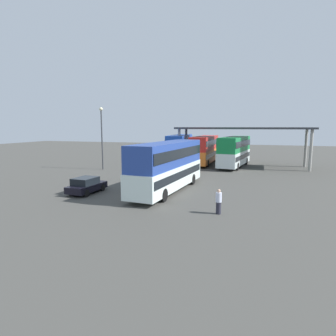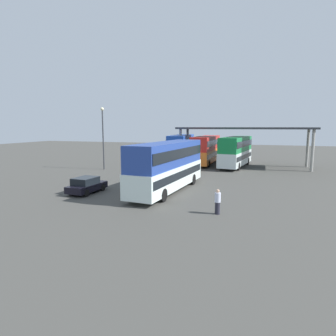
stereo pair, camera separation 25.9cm
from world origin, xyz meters
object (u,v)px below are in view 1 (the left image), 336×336
double_decker_far_right (234,150)px  pedestrian_waiting (219,202)px  double_decker_near_canopy (180,148)px  parked_hatchback (86,185)px  double_decker_mid_row (205,149)px  double_decker_main (168,164)px  lamppost_tall (102,131)px

double_decker_far_right → pedestrian_waiting: 22.50m
double_decker_near_canopy → pedestrian_waiting: (9.07, -23.60, -1.53)m
parked_hatchback → double_decker_far_right: 22.61m
double_decker_mid_row → double_decker_far_right: bearing=-111.4°
double_decker_main → double_decker_near_canopy: size_ratio=1.11×
double_decker_mid_row → lamppost_tall: size_ratio=1.37×
double_decker_main → double_decker_far_right: size_ratio=1.11×
double_decker_main → double_decker_mid_row: size_ratio=1.05×
double_decker_mid_row → pedestrian_waiting: bearing=-166.9°
double_decker_main → lamppost_tall: bearing=56.7°
lamppost_tall → pedestrian_waiting: lamppost_tall is taller
double_decker_mid_row → lamppost_tall: (-11.54, -9.56, 2.73)m
double_decker_mid_row → double_decker_near_canopy: bearing=100.3°
double_decker_mid_row → pedestrian_waiting: (5.46, -24.23, -1.45)m
lamppost_tall → pedestrian_waiting: 22.84m
double_decker_mid_row → double_decker_far_right: 4.85m
parked_hatchback → double_decker_main: bearing=-61.2°
double_decker_mid_row → parked_hatchback: bearing=165.4°
double_decker_main → parked_hatchback: 7.08m
parked_hatchback → lamppost_tall: size_ratio=0.47×
double_decker_main → double_decker_far_right: 17.57m
double_decker_main → lamppost_tall: 15.35m
pedestrian_waiting → lamppost_tall: bearing=49.7°
double_decker_main → lamppost_tall: lamppost_tall is taller
double_decker_near_canopy → double_decker_mid_row: (3.61, 0.63, -0.08)m
parked_hatchback → double_decker_far_right: bearing=-23.9°
double_decker_near_canopy → double_decker_mid_row: bearing=-85.4°
double_decker_main → lamppost_tall: (-11.90, 9.32, 2.67)m
double_decker_near_canopy → pedestrian_waiting: size_ratio=6.40×
lamppost_tall → pedestrian_waiting: bearing=-40.8°
double_decker_near_canopy → lamppost_tall: (-7.92, -8.93, 2.65)m
double_decker_far_right → lamppost_tall: (-16.04, -7.76, 2.72)m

